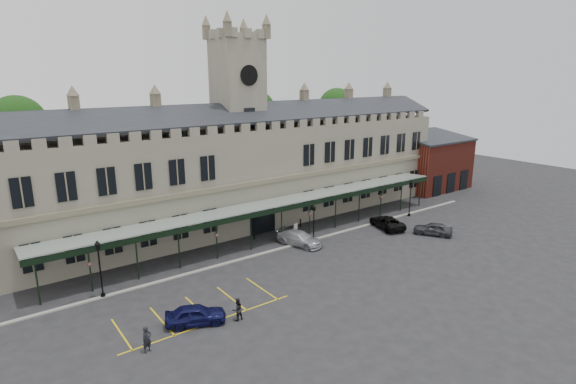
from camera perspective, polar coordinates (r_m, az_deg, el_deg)
ground at (r=45.15m, az=4.57°, el=-8.95°), size 140.00×140.00×0.00m
station_building at (r=55.59m, az=-6.07°, el=2.55°), size 60.00×10.36×17.30m
clock_tower at (r=54.67m, az=-6.30°, el=9.39°), size 5.60×5.60×24.80m
canopy at (r=49.78m, az=-1.00°, el=-3.67°), size 50.00×4.10×4.30m
brick_annex at (r=76.77m, az=17.68°, el=3.53°), size 12.40×8.36×9.23m
kerb at (r=49.08m, az=0.35°, el=-6.84°), size 60.00×0.40×0.12m
parking_markings at (r=37.14m, az=-10.97°, el=-14.71°), size 16.00×6.00×0.01m
tree_behind_left at (r=56.61m, az=-31.07°, el=7.28°), size 6.00×6.00×16.00m
tree_behind_mid at (r=66.50m, az=-4.21°, el=10.10°), size 6.00×6.00×16.00m
tree_behind_right at (r=76.21m, az=6.20°, el=10.63°), size 6.00×6.00×16.00m
lamp_post_left at (r=40.34m, az=-22.82°, el=-8.42°), size 0.48×0.48×5.09m
lamp_post_mid at (r=49.46m, az=3.29°, el=-3.59°), size 0.41×0.41×4.35m
lamp_post_right at (r=60.69m, az=15.28°, el=-0.35°), size 0.46×0.46×4.87m
traffic_cone at (r=56.51m, az=19.48°, el=-4.47°), size 0.46×0.46×0.73m
sign_board at (r=52.71m, az=0.97°, el=-4.67°), size 0.70×0.29×1.25m
bollard_left at (r=51.10m, az=-4.31°, el=-5.58°), size 0.15×0.15×0.83m
bollard_right at (r=55.11m, az=1.59°, el=-3.94°), size 0.17×0.17×0.97m
car_left_a at (r=35.27m, az=-11.66°, el=-15.02°), size 4.82×3.36×1.52m
car_taxi at (r=49.22m, az=1.46°, el=-5.91°), size 3.70×5.68×1.53m
car_van at (r=55.83m, az=12.43°, el=-3.77°), size 3.75×5.73×1.47m
car_right_a at (r=54.90m, az=17.94°, el=-4.46°), size 3.77×4.64×1.49m
person_a at (r=32.91m, az=-17.48°, el=-17.42°), size 0.77×0.61×1.86m
person_b at (r=35.21m, az=-6.46°, el=-14.60°), size 0.91×0.73×1.78m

